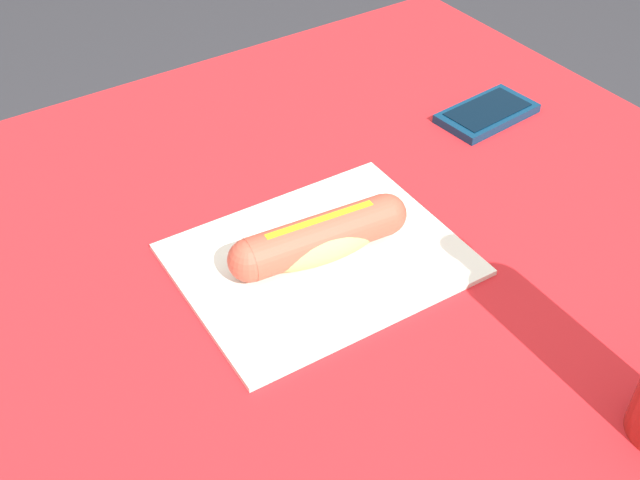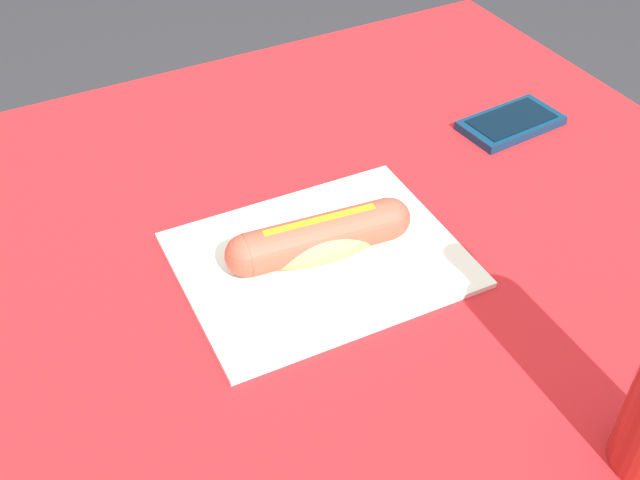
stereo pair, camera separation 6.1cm
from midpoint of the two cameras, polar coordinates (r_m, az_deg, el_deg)
name	(u,v)px [view 1 (the left image)]	position (r m, az deg, el deg)	size (l,w,h in m)	color
dining_table	(339,357)	(0.91, -0.49, -8.68)	(1.04, 0.98, 0.77)	brown
paper_wrapper	(320,259)	(0.82, -2.12, -1.50)	(0.29, 0.23, 0.01)	silver
hot_dog	(320,238)	(0.80, -2.17, 0.07)	(0.20, 0.07, 0.05)	tan
cell_phone	(487,113)	(1.06, 10.55, 9.09)	(0.14, 0.08, 0.01)	#0A2D4C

